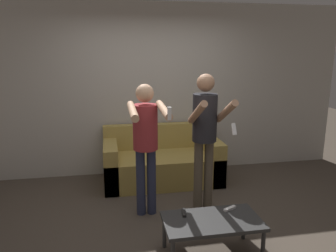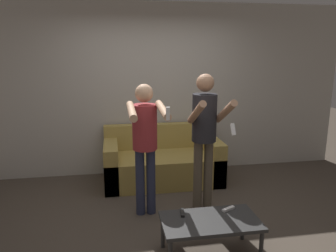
% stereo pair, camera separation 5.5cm
% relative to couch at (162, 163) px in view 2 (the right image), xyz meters
% --- Properties ---
extents(ground_plane, '(14.00, 14.00, 0.00)m').
position_rel_couch_xyz_m(ground_plane, '(-0.10, -1.32, -0.29)').
color(ground_plane, '#4C4238').
extents(wall_back, '(6.40, 0.06, 2.70)m').
position_rel_couch_xyz_m(wall_back, '(-0.10, 0.47, 1.06)').
color(wall_back, '#B7B2A8').
rests_on(wall_back, ground_plane).
extents(couch, '(1.74, 0.89, 0.83)m').
position_rel_couch_xyz_m(couch, '(0.00, 0.00, 0.00)').
color(couch, '#AD9347').
rests_on(couch, ground_plane).
extents(person_standing_left, '(0.41, 0.80, 1.60)m').
position_rel_couch_xyz_m(person_standing_left, '(-0.36, -1.04, 0.72)').
color(person_standing_left, '#282D47').
rests_on(person_standing_left, ground_plane).
extents(person_standing_right, '(0.42, 0.71, 1.71)m').
position_rel_couch_xyz_m(person_standing_right, '(0.36, -1.03, 0.77)').
color(person_standing_right, brown).
rests_on(person_standing_right, ground_plane).
extents(coffee_table, '(0.94, 0.52, 0.39)m').
position_rel_couch_xyz_m(coffee_table, '(0.16, -1.97, 0.06)').
color(coffee_table, '#2D2D2D').
rests_on(coffee_table, ground_plane).
extents(remote_near, '(0.15, 0.10, 0.02)m').
position_rel_couch_xyz_m(remote_near, '(0.40, -1.81, 0.11)').
color(remote_near, white).
rests_on(remote_near, coffee_table).
extents(remote_far, '(0.06, 0.15, 0.02)m').
position_rel_couch_xyz_m(remote_far, '(-0.08, -1.81, 0.11)').
color(remote_far, black).
rests_on(remote_far, coffee_table).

